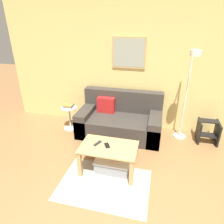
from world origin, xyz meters
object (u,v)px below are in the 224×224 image
side_table (70,116)px  step_stool (208,131)px  book_stack (68,106)px  couch (120,120)px  floor_lamp (189,85)px  cell_phone (107,145)px  coffee_table (109,152)px  remote_control (98,143)px  storage_bin (113,163)px

side_table → step_stool: (2.77, 0.16, -0.07)m
side_table → book_stack: (-0.01, 0.01, 0.23)m
couch → floor_lamp: floor_lamp is taller
floor_lamp → side_table: size_ratio=3.48×
cell_phone → coffee_table: bearing=-58.8°
side_table → book_stack: 0.23m
floor_lamp → cell_phone: bearing=-135.7°
floor_lamp → remote_control: floor_lamp is taller
book_stack → cell_phone: 1.56m
cell_phone → step_stool: size_ratio=0.34×
book_stack → couch: bearing=4.2°
storage_bin → floor_lamp: floor_lamp is taller
couch → coffee_table: couch is taller
cell_phone → couch: bearing=62.9°
book_stack → remote_control: 1.44m
couch → step_stool: (1.70, 0.08, -0.06)m
remote_control → step_stool: 2.19m
couch → side_table: couch is taller
coffee_table → step_stool: coffee_table is taller
floor_lamp → storage_bin: bearing=-134.4°
couch → book_stack: 1.11m
coffee_table → storage_bin: (0.05, 0.05, -0.25)m
floor_lamp → step_stool: 1.03m
storage_bin → floor_lamp: bearing=45.6°
side_table → book_stack: book_stack is taller
floor_lamp → step_stool: floor_lamp is taller
couch → coffee_table: size_ratio=1.93×
couch → book_stack: bearing=-175.8°
storage_bin → remote_control: bearing=-175.5°
step_stool → floor_lamp: bearing=-169.2°
storage_bin → floor_lamp: size_ratio=0.31×
floor_lamp → side_table: (-2.28, -0.07, -0.83)m
coffee_table → side_table: side_table is taller
coffee_table → step_stool: 2.05m
coffee_table → remote_control: size_ratio=5.65×
storage_bin → remote_control: (-0.24, -0.02, 0.35)m
book_stack → cell_phone: (1.12, -1.08, -0.08)m
cell_phone → step_stool: 2.08m
side_table → book_stack: bearing=143.4°
couch → step_stool: bearing=2.6°
coffee_table → storage_bin: 0.26m
book_stack → step_stool: 2.80m
cell_phone → step_stool: bearing=7.5°
couch → storage_bin: 1.15m
remote_control → side_table: bearing=155.4°
cell_phone → storage_bin: bearing=-8.8°
coffee_table → book_stack: (-1.15, 1.09, 0.17)m
couch → coffee_table: bearing=-86.5°
storage_bin → side_table: side_table is taller
couch → remote_control: couch is taller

